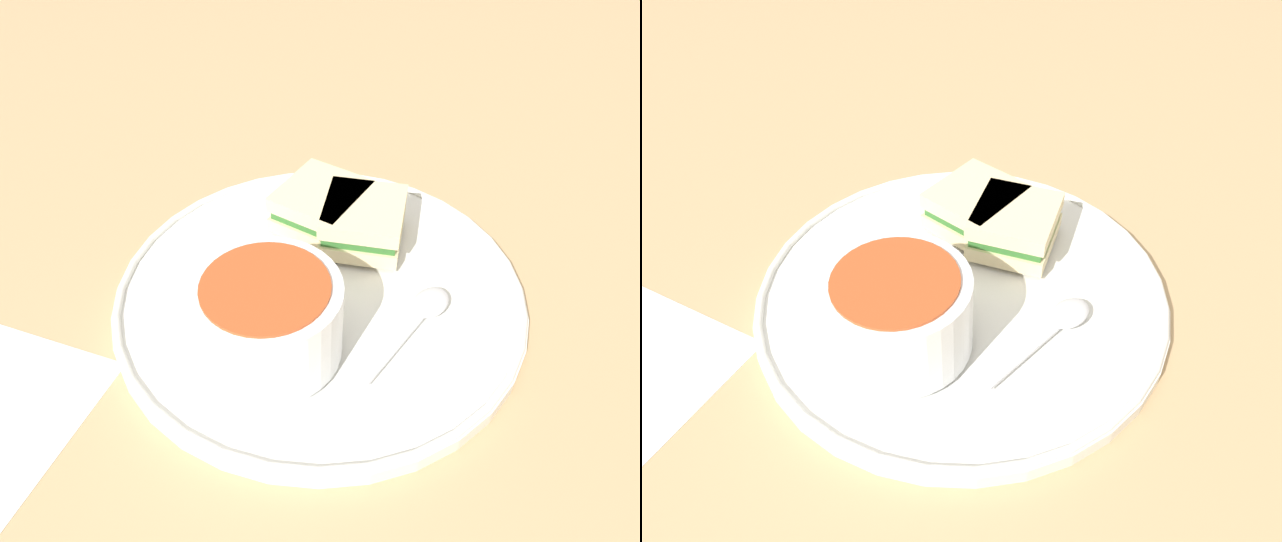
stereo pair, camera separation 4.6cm
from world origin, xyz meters
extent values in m
plane|color=tan|center=(0.00, 0.00, 0.00)|extent=(2.40, 2.40, 0.00)
cylinder|color=white|center=(0.00, 0.00, 0.01)|extent=(0.31, 0.31, 0.01)
torus|color=white|center=(0.00, 0.00, 0.01)|extent=(0.31, 0.31, 0.01)
cylinder|color=white|center=(0.07, 0.02, 0.02)|extent=(0.05, 0.05, 0.01)
cylinder|color=white|center=(0.07, 0.02, 0.05)|extent=(0.10, 0.10, 0.06)
cylinder|color=#B74C23|center=(0.07, 0.02, 0.07)|extent=(0.08, 0.08, 0.01)
cube|color=silver|center=(0.01, 0.08, 0.02)|extent=(0.07, 0.02, 0.00)
ellipsoid|color=silver|center=(-0.04, 0.07, 0.02)|extent=(0.04, 0.03, 0.01)
cube|color=beige|center=(-0.06, -0.02, 0.02)|extent=(0.09, 0.09, 0.01)
cube|color=#33702D|center=(-0.06, -0.02, 0.03)|extent=(0.08, 0.08, 0.01)
cube|color=beige|center=(-0.06, -0.02, 0.04)|extent=(0.09, 0.09, 0.01)
cube|color=beige|center=(-0.06, -0.05, 0.02)|extent=(0.08, 0.08, 0.01)
cube|color=#33702D|center=(-0.06, -0.05, 0.03)|extent=(0.07, 0.07, 0.01)
cube|color=beige|center=(-0.06, -0.05, 0.04)|extent=(0.08, 0.08, 0.01)
camera|label=1|loc=(0.24, 0.24, 0.35)|focal=35.00mm
camera|label=2|loc=(0.20, 0.27, 0.35)|focal=35.00mm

